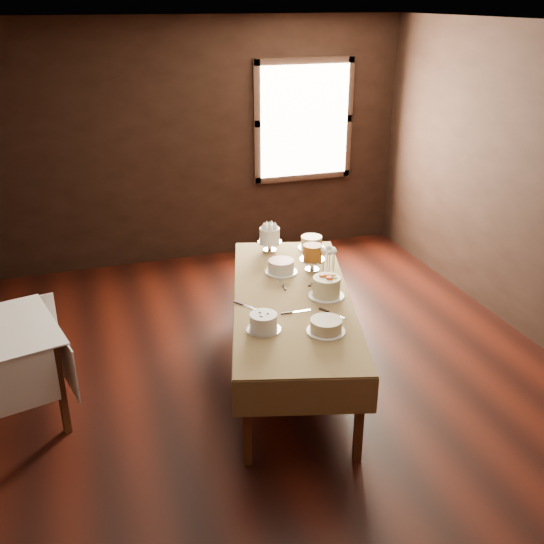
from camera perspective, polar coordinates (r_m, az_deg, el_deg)
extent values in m
cube|color=black|center=(5.28, 0.68, -10.31)|extent=(5.00, 6.00, 0.01)
cube|color=beige|center=(4.37, 0.87, 21.68)|extent=(5.00, 6.00, 0.01)
cube|color=black|center=(7.44, -6.82, 11.57)|extent=(5.00, 0.02, 2.80)
cube|color=#FFEABF|center=(7.70, 2.99, 13.64)|extent=(1.10, 0.05, 1.30)
cube|color=#452616|center=(4.32, -2.29, -13.68)|extent=(0.07, 0.07, 0.67)
cube|color=#452616|center=(6.23, -2.43, -1.11)|extent=(0.07, 0.07, 0.67)
cube|color=#452616|center=(4.38, 7.98, -13.30)|extent=(0.07, 0.07, 0.67)
cube|color=#452616|center=(6.28, 4.54, -0.98)|extent=(0.07, 0.07, 0.67)
cube|color=#452616|center=(5.08, 1.86, -2.49)|extent=(1.47, 2.49, 0.04)
cube|color=#9A7E51|center=(5.07, 1.86, -2.23)|extent=(1.55, 2.56, 0.01)
cube|color=#452616|center=(4.82, -18.73, -10.26)|extent=(0.06, 0.06, 0.73)
cube|color=#452616|center=(5.45, -20.73, -6.37)|extent=(0.06, 0.06, 0.73)
cylinder|color=silver|center=(5.92, -0.22, 2.42)|extent=(0.23, 0.23, 0.11)
cylinder|color=silver|center=(5.88, -0.22, 3.53)|extent=(0.21, 0.21, 0.13)
cylinder|color=white|center=(6.02, 3.62, 2.22)|extent=(0.26, 0.26, 0.01)
cylinder|color=tan|center=(6.00, 3.64, 2.76)|extent=(0.21, 0.21, 0.11)
cylinder|color=white|center=(5.48, 0.84, 0.00)|extent=(0.29, 0.29, 0.01)
cylinder|color=silver|center=(5.46, 0.84, 0.51)|extent=(0.32, 0.32, 0.10)
cylinder|color=silver|center=(5.51, 3.70, 0.73)|extent=(0.22, 0.22, 0.13)
cylinder|color=#B16019|center=(5.46, 3.74, 1.96)|extent=(0.19, 0.19, 0.13)
cylinder|color=white|center=(5.07, 4.99, -2.19)|extent=(0.29, 0.29, 0.01)
cylinder|color=beige|center=(5.03, 5.02, -1.32)|extent=(0.25, 0.25, 0.16)
cylinder|color=silver|center=(4.55, -0.78, -5.29)|extent=(0.26, 0.26, 0.01)
cylinder|color=silver|center=(4.52, -0.79, -4.57)|extent=(0.21, 0.21, 0.12)
cylinder|color=white|center=(4.55, 4.95, -5.44)|extent=(0.28, 0.28, 0.01)
cylinder|color=beige|center=(4.52, 4.97, -4.89)|extent=(0.32, 0.32, 0.09)
cube|color=silver|center=(4.82, 2.72, -3.58)|extent=(0.24, 0.03, 0.01)
cube|color=silver|center=(4.78, 5.95, -3.95)|extent=(0.14, 0.22, 0.01)
cube|color=silver|center=(5.30, 0.84, -0.91)|extent=(0.05, 0.24, 0.01)
cube|color=silver|center=(5.36, 4.10, -0.64)|extent=(0.19, 0.19, 0.01)
cube|color=silver|center=(4.87, -1.95, -3.26)|extent=(0.16, 0.21, 0.01)
imported|color=#2D2823|center=(5.23, 5.13, -0.58)|extent=(0.18, 0.18, 0.14)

